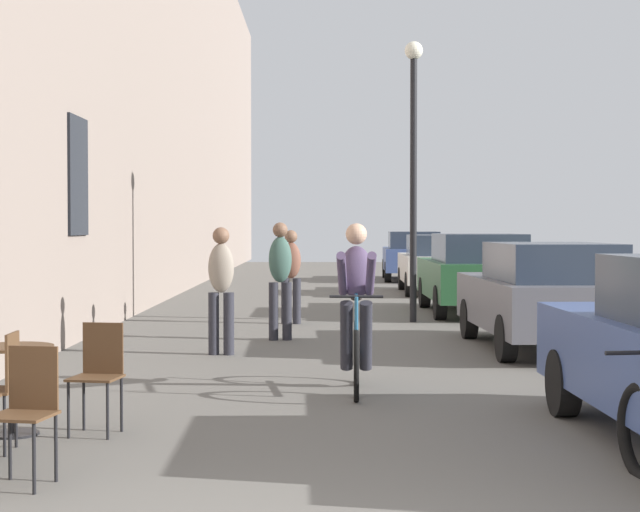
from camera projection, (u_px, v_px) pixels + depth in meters
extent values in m
cube|color=gray|center=(109.00, 4.00, 18.31)|extent=(0.50, 68.00, 11.24)
cube|color=black|center=(78.00, 176.00, 14.80)|extent=(0.04, 1.10, 1.70)
cylinder|color=black|center=(34.00, 459.00, 6.47)|extent=(0.02, 0.02, 0.45)
cylinder|color=black|center=(56.00, 448.00, 6.79)|extent=(0.02, 0.02, 0.45)
cylinder|color=black|center=(10.00, 446.00, 6.84)|extent=(0.02, 0.02, 0.45)
cube|color=#4C331E|center=(21.00, 416.00, 6.65)|extent=(0.44, 0.44, 0.02)
cube|color=#4C331E|center=(33.00, 378.00, 6.82)|extent=(0.34, 0.08, 0.42)
cylinder|color=black|center=(14.00, 434.00, 8.32)|extent=(0.40, 0.40, 0.02)
cylinder|color=black|center=(13.00, 391.00, 8.31)|extent=(0.05, 0.05, 0.67)
cylinder|color=#4C331E|center=(13.00, 347.00, 8.30)|extent=(0.64, 0.64, 0.02)
cylinder|color=black|center=(107.00, 411.00, 8.13)|extent=(0.02, 0.02, 0.45)
cylinder|color=black|center=(68.00, 410.00, 8.18)|extent=(0.02, 0.02, 0.45)
cylinder|color=black|center=(121.00, 404.00, 8.45)|extent=(0.02, 0.02, 0.45)
cylinder|color=black|center=(83.00, 403.00, 8.50)|extent=(0.02, 0.02, 0.45)
cube|color=#4C331E|center=(95.00, 378.00, 8.31)|extent=(0.43, 0.43, 0.02)
cube|color=#4C331E|center=(103.00, 348.00, 8.48)|extent=(0.34, 0.07, 0.42)
cylinder|color=black|center=(4.00, 426.00, 7.52)|extent=(0.02, 0.02, 0.45)
cylinder|color=black|center=(16.00, 418.00, 7.85)|extent=(0.02, 0.02, 0.45)
cube|color=#4C331E|center=(12.00, 361.00, 7.67)|extent=(0.03, 0.34, 0.42)
torus|color=black|center=(356.00, 366.00, 9.96)|extent=(0.07, 0.71, 0.71)
torus|color=black|center=(356.00, 353.00, 11.01)|extent=(0.07, 0.71, 0.71)
cylinder|color=#286084|center=(356.00, 327.00, 10.91)|extent=(0.04, 0.22, 0.58)
cylinder|color=#286084|center=(356.00, 299.00, 10.40)|extent=(0.06, 0.83, 0.14)
cylinder|color=#286084|center=(356.00, 331.00, 9.97)|extent=(0.04, 0.09, 0.67)
cylinder|color=#286084|center=(356.00, 355.00, 10.51)|extent=(0.07, 1.00, 0.12)
cylinder|color=black|center=(356.00, 297.00, 9.99)|extent=(0.52, 0.04, 0.03)
ellipsoid|color=black|center=(356.00, 298.00, 10.81)|extent=(0.12, 0.24, 0.06)
ellipsoid|color=#4C3D5B|center=(356.00, 272.00, 10.72)|extent=(0.35, 0.36, 0.59)
sphere|color=tan|center=(356.00, 234.00, 10.67)|extent=(0.22, 0.22, 0.22)
cylinder|color=#26262D|center=(366.00, 336.00, 10.66)|extent=(0.14, 0.40, 0.75)
cylinder|color=#26262D|center=(346.00, 336.00, 10.67)|extent=(0.14, 0.40, 0.75)
cylinder|color=#4C3D5B|center=(370.00, 274.00, 10.33)|extent=(0.10, 0.75, 0.48)
cylinder|color=#4C3D5B|center=(342.00, 274.00, 10.34)|extent=(0.13, 0.75, 0.48)
cylinder|color=#26262D|center=(228.00, 324.00, 13.48)|extent=(0.14, 0.14, 0.81)
cylinder|color=#26262D|center=(213.00, 324.00, 13.51)|extent=(0.14, 0.14, 0.81)
ellipsoid|color=gray|center=(221.00, 268.00, 13.47)|extent=(0.37, 0.28, 0.64)
sphere|color=brown|center=(221.00, 236.00, 13.46)|extent=(0.22, 0.22, 0.22)
cylinder|color=#26262D|center=(273.00, 311.00, 15.22)|extent=(0.14, 0.14, 0.85)
cylinder|color=#26262D|center=(287.00, 311.00, 15.24)|extent=(0.14, 0.14, 0.85)
ellipsoid|color=#38564C|center=(280.00, 260.00, 15.21)|extent=(0.36, 0.27, 0.67)
sphere|color=brown|center=(280.00, 230.00, 15.20)|extent=(0.22, 0.22, 0.22)
cylinder|color=#26262D|center=(297.00, 301.00, 17.78)|extent=(0.14, 0.14, 0.78)
cylinder|color=#26262D|center=(285.00, 301.00, 17.80)|extent=(0.14, 0.14, 0.78)
ellipsoid|color=brown|center=(291.00, 260.00, 17.77)|extent=(0.36, 0.26, 0.62)
sphere|color=brown|center=(291.00, 236.00, 17.76)|extent=(0.22, 0.22, 0.22)
cylinder|color=black|center=(413.00, 191.00, 18.07)|extent=(0.12, 0.12, 4.60)
sphere|color=silver|center=(413.00, 51.00, 18.00)|extent=(0.32, 0.32, 0.32)
cylinder|color=black|center=(563.00, 383.00, 9.13)|extent=(0.20, 0.60, 0.59)
cube|color=#595960|center=(542.00, 303.00, 14.12)|extent=(1.80, 4.14, 0.67)
cube|color=#283342|center=(551.00, 262.00, 13.61)|extent=(1.48, 2.25, 0.50)
cylinder|color=black|center=(469.00, 319.00, 15.46)|extent=(0.21, 0.60, 0.59)
cylinder|color=black|center=(571.00, 319.00, 15.50)|extent=(0.21, 0.60, 0.59)
cylinder|color=black|center=(506.00, 338.00, 12.76)|extent=(0.21, 0.60, 0.59)
cylinder|color=black|center=(630.00, 338.00, 12.79)|extent=(0.21, 0.60, 0.59)
cube|color=#23512D|center=(474.00, 279.00, 19.92)|extent=(1.80, 4.33, 0.70)
cube|color=#283342|center=(478.00, 248.00, 19.39)|extent=(1.51, 2.34, 0.52)
cylinder|color=black|center=(424.00, 292.00, 21.36)|extent=(0.20, 0.62, 0.62)
cylinder|color=black|center=(503.00, 292.00, 21.36)|extent=(0.20, 0.62, 0.62)
cylinder|color=black|center=(440.00, 303.00, 18.51)|extent=(0.20, 0.62, 0.62)
cylinder|color=black|center=(531.00, 303.00, 18.51)|extent=(0.20, 0.62, 0.62)
cube|color=beige|center=(436.00, 268.00, 25.92)|extent=(1.77, 4.15, 0.67)
cube|color=#283342|center=(438.00, 245.00, 25.40)|extent=(1.47, 2.25, 0.50)
cylinder|color=black|center=(402.00, 279.00, 27.30)|extent=(0.20, 0.60, 0.59)
cylinder|color=black|center=(461.00, 279.00, 27.27)|extent=(0.20, 0.60, 0.59)
cylinder|color=black|center=(409.00, 284.00, 24.58)|extent=(0.20, 0.60, 0.59)
cylinder|color=black|center=(474.00, 284.00, 24.55)|extent=(0.20, 0.60, 0.59)
cube|color=#384C84|center=(412.00, 259.00, 32.22)|extent=(1.92, 4.33, 0.69)
cube|color=#283342|center=(413.00, 240.00, 31.69)|extent=(1.57, 2.36, 0.52)
cylinder|color=black|center=(385.00, 268.00, 33.67)|extent=(0.22, 0.62, 0.61)
cylinder|color=black|center=(435.00, 268.00, 33.60)|extent=(0.22, 0.62, 0.61)
cylinder|color=black|center=(388.00, 272.00, 30.86)|extent=(0.22, 0.62, 0.61)
cylinder|color=black|center=(442.00, 272.00, 30.79)|extent=(0.22, 0.62, 0.61)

